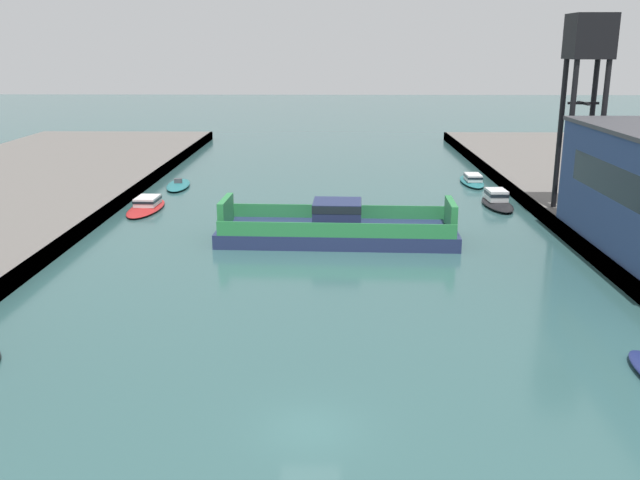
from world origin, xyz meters
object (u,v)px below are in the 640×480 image
object	(u,v)px
moored_boat_mid_right	(497,200)
moored_boat_far_right	(178,185)
crane_tower	(588,58)
moored_boat_mid_left	(472,180)
chain_ferry	(337,228)
moored_boat_near_left	(147,205)

from	to	relation	value
moored_boat_mid_right	moored_boat_far_right	bearing A→B (deg)	164.87
moored_boat_far_right	crane_tower	xyz separation A→B (m)	(37.38, -15.57, 13.64)
moored_boat_mid_right	moored_boat_mid_left	bearing A→B (deg)	90.99
moored_boat_far_right	moored_boat_mid_left	bearing A→B (deg)	4.33
chain_ferry	crane_tower	bearing A→B (deg)	15.87
moored_boat_near_left	crane_tower	world-z (taller)	crane_tower
moored_boat_far_right	chain_ferry	bearing A→B (deg)	-51.19
moored_boat_mid_left	crane_tower	world-z (taller)	crane_tower
chain_ferry	crane_tower	distance (m)	24.65
moored_boat_near_left	moored_boat_far_right	world-z (taller)	moored_boat_near_left
moored_boat_mid_left	crane_tower	xyz separation A→B (m)	(5.09, -18.01, 13.44)
chain_ferry	moored_boat_near_left	xyz separation A→B (m)	(-17.78, 10.47, -0.58)
moored_boat_far_right	moored_boat_mid_right	bearing A→B (deg)	-15.13
crane_tower	moored_boat_mid_right	bearing A→B (deg)	125.80
chain_ferry	moored_boat_mid_right	distance (m)	19.81
moored_boat_far_right	crane_tower	world-z (taller)	crane_tower
chain_ferry	moored_boat_mid_right	xyz separation A→B (m)	(15.34, 12.54, -0.43)
moored_boat_mid_left	moored_boat_mid_right	size ratio (longest dim) A/B	1.05
moored_boat_mid_left	crane_tower	size ratio (longest dim) A/B	0.47
chain_ferry	moored_boat_mid_left	distance (m)	28.19
moored_boat_mid_right	crane_tower	distance (m)	15.71
chain_ferry	crane_tower	xyz separation A→B (m)	(20.23, 5.75, 12.86)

